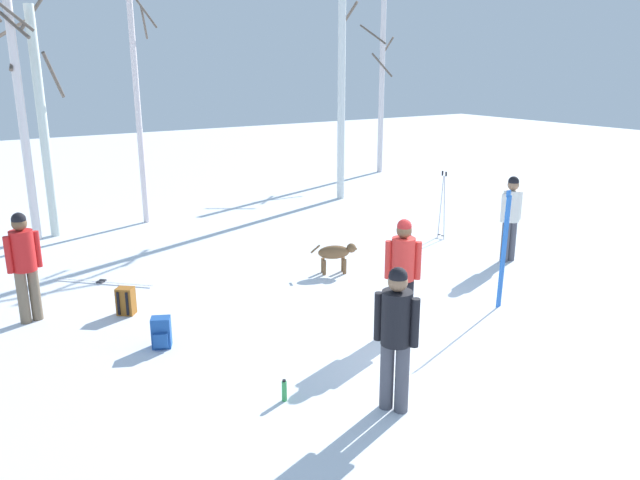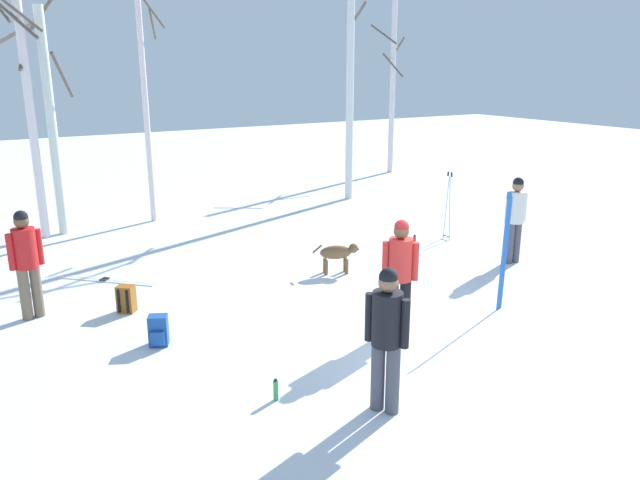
% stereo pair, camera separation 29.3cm
% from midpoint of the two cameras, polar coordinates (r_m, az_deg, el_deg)
% --- Properties ---
extents(ground_plane, '(60.00, 60.00, 0.00)m').
position_cam_midpoint_polar(ground_plane, '(8.96, 13.21, -9.80)').
color(ground_plane, white).
extents(person_0, '(0.43, 0.36, 1.72)m').
position_cam_midpoint_polar(person_0, '(8.99, 8.29, -2.70)').
color(person_0, black).
rests_on(person_0, ground_plane).
extents(person_1, '(0.34, 0.46, 1.72)m').
position_cam_midpoint_polar(person_1, '(6.97, 7.35, -8.31)').
color(person_1, '#4C4C56').
rests_on(person_1, ground_plane).
extents(person_2, '(0.52, 0.34, 1.72)m').
position_cam_midpoint_polar(person_2, '(12.74, 18.14, 2.23)').
color(person_2, '#4C4C56').
rests_on(person_2, ground_plane).
extents(person_3, '(0.51, 0.34, 1.72)m').
position_cam_midpoint_polar(person_3, '(10.38, -24.63, -1.48)').
color(person_3, '#72604C').
rests_on(person_3, ground_plane).
extents(dog, '(0.84, 0.44, 0.57)m').
position_cam_midpoint_polar(dog, '(11.66, 2.39, -1.24)').
color(dog, brown).
rests_on(dog, ground_plane).
extents(ski_pair_planted_0, '(0.19, 0.05, 1.93)m').
position_cam_midpoint_polar(ski_pair_planted_0, '(10.26, 17.36, -1.05)').
color(ski_pair_planted_0, blue).
rests_on(ski_pair_planted_0, ground_plane).
extents(ski_pair_lying_1, '(1.47, 1.45, 0.05)m').
position_cam_midpoint_polar(ski_pair_lying_1, '(11.95, -18.31, -3.54)').
color(ski_pair_lying_1, white).
rests_on(ski_pair_lying_1, ground_plane).
extents(ski_poles_0, '(0.07, 0.22, 1.53)m').
position_cam_midpoint_polar(ski_poles_0, '(14.12, 12.27, 3.25)').
color(ski_poles_0, '#B2B2BC').
rests_on(ski_poles_0, ground_plane).
extents(backpack_0, '(0.34, 0.35, 0.44)m').
position_cam_midpoint_polar(backpack_0, '(10.34, -16.56, -5.22)').
color(backpack_0, '#99591E').
rests_on(backpack_0, ground_plane).
extents(backpack_1, '(0.32, 0.34, 0.44)m').
position_cam_midpoint_polar(backpack_1, '(9.04, -13.71, -8.12)').
color(backpack_1, '#1E4C99').
rests_on(backpack_1, ground_plane).
extents(water_bottle_0, '(0.06, 0.06, 0.27)m').
position_cam_midpoint_polar(water_bottle_0, '(7.50, -2.93, -13.60)').
color(water_bottle_0, green).
rests_on(water_bottle_0, ground_plane).
extents(water_bottle_1, '(0.06, 0.06, 0.27)m').
position_cam_midpoint_polar(water_bottle_1, '(13.54, 9.27, -0.12)').
color(water_bottle_1, red).
rests_on(water_bottle_1, ground_plane).
extents(birch_tree_1, '(1.14, 1.21, 6.66)m').
position_cam_midpoint_polar(birch_tree_1, '(14.95, -24.84, 12.98)').
color(birch_tree_1, silver).
rests_on(birch_tree_1, ground_plane).
extents(birch_tree_2, '(1.45, 1.65, 5.42)m').
position_cam_midpoint_polar(birch_tree_2, '(15.17, -23.07, 10.60)').
color(birch_tree_2, silver).
rests_on(birch_tree_2, ground_plane).
extents(birch_tree_3, '(1.14, 1.12, 7.82)m').
position_cam_midpoint_polar(birch_tree_3, '(15.70, -15.54, 16.30)').
color(birch_tree_3, silver).
rests_on(birch_tree_3, ground_plane).
extents(birch_tree_4, '(1.42, 1.11, 7.94)m').
position_cam_midpoint_polar(birch_tree_4, '(17.87, 3.34, 16.79)').
color(birch_tree_4, silver).
rests_on(birch_tree_4, ground_plane).
extents(birch_tree_5, '(1.08, 1.12, 5.90)m').
position_cam_midpoint_polar(birch_tree_5, '(22.57, 7.03, 13.82)').
color(birch_tree_5, silver).
rests_on(birch_tree_5, ground_plane).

